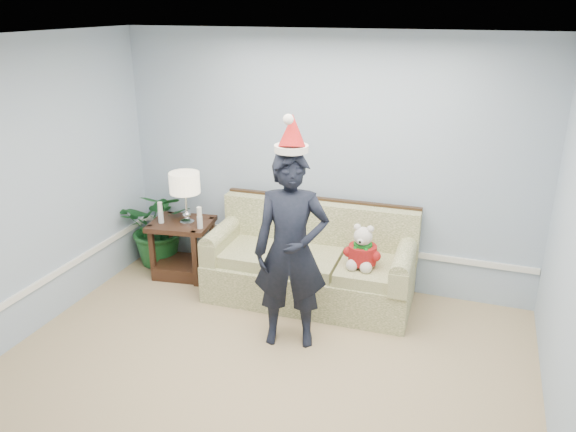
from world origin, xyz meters
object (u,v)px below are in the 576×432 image
(side_table, at_px, (184,254))
(man, at_px, (291,251))
(houseplant, at_px, (160,226))
(teddy_bear, at_px, (362,252))
(sofa, at_px, (311,266))
(table_lamp, at_px, (185,185))

(side_table, distance_m, man, 1.94)
(houseplant, xyz_separation_m, teddy_bear, (2.49, -0.37, 0.21))
(sofa, xyz_separation_m, side_table, (-1.52, 0.00, -0.10))
(houseplant, xyz_separation_m, man, (1.99, -1.05, 0.43))
(table_lamp, relative_size, man, 0.33)
(sofa, relative_size, teddy_bear, 4.80)
(table_lamp, bearing_deg, man, -29.15)
(sofa, bearing_deg, side_table, 178.31)
(man, bearing_deg, side_table, 136.20)
(man, distance_m, teddy_bear, 0.87)
(man, bearing_deg, teddy_bear, 38.71)
(table_lamp, distance_m, teddy_bear, 2.05)
(side_table, distance_m, table_lamp, 0.85)
(sofa, height_order, houseplant, sofa)
(side_table, xyz_separation_m, table_lamp, (0.10, -0.03, 0.84))
(table_lamp, bearing_deg, teddy_bear, -4.67)
(side_table, xyz_separation_m, man, (1.60, -0.87, 0.65))
(sofa, distance_m, houseplant, 1.92)
(side_table, relative_size, houseplant, 0.79)
(sofa, height_order, teddy_bear, sofa)
(side_table, height_order, table_lamp, table_lamp)
(teddy_bear, bearing_deg, man, -123.43)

